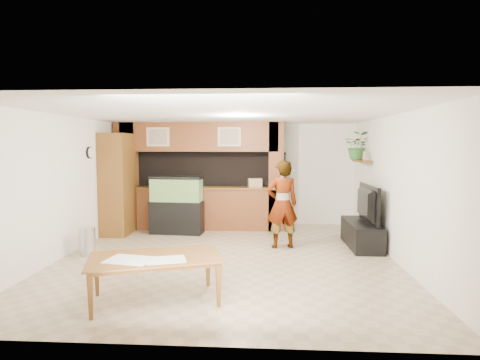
# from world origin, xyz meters

# --- Properties ---
(floor) EXTENTS (6.50, 6.50, 0.00)m
(floor) POSITION_xyz_m (0.00, 0.00, 0.00)
(floor) COLOR tan
(floor) RESTS_ON ground
(ceiling) EXTENTS (6.50, 6.50, 0.00)m
(ceiling) POSITION_xyz_m (0.00, 0.00, 2.60)
(ceiling) COLOR white
(ceiling) RESTS_ON wall_back
(wall_back) EXTENTS (6.00, 0.00, 6.00)m
(wall_back) POSITION_xyz_m (0.00, 3.25, 1.30)
(wall_back) COLOR white
(wall_back) RESTS_ON floor
(wall_left) EXTENTS (0.00, 6.50, 6.50)m
(wall_left) POSITION_xyz_m (-3.00, 0.00, 1.30)
(wall_left) COLOR white
(wall_left) RESTS_ON floor
(wall_right) EXTENTS (0.00, 6.50, 6.50)m
(wall_right) POSITION_xyz_m (3.00, 0.00, 1.30)
(wall_right) COLOR white
(wall_right) RESTS_ON floor
(partition) EXTENTS (4.20, 0.99, 2.60)m
(partition) POSITION_xyz_m (-0.95, 2.64, 1.31)
(partition) COLOR brown
(partition) RESTS_ON floor
(wall_clock) EXTENTS (0.05, 0.25, 0.25)m
(wall_clock) POSITION_xyz_m (-2.97, 1.00, 1.90)
(wall_clock) COLOR black
(wall_clock) RESTS_ON wall_left
(wall_shelf) EXTENTS (0.25, 0.90, 0.04)m
(wall_shelf) POSITION_xyz_m (2.85, 1.95, 1.70)
(wall_shelf) COLOR brown
(wall_shelf) RESTS_ON wall_right
(pantry_cabinet) EXTENTS (0.58, 0.95, 2.32)m
(pantry_cabinet) POSITION_xyz_m (-2.70, 1.85, 1.16)
(pantry_cabinet) COLOR brown
(pantry_cabinet) RESTS_ON floor
(trash_can) EXTENTS (0.29, 0.29, 0.53)m
(trash_can) POSITION_xyz_m (-2.61, -0.02, 0.26)
(trash_can) COLOR #B2B2B7
(trash_can) RESTS_ON floor
(aquarium) EXTENTS (1.21, 0.45, 1.34)m
(aquarium) POSITION_xyz_m (-1.36, 1.95, 0.66)
(aquarium) COLOR black
(aquarium) RESTS_ON floor
(tv_stand) EXTENTS (0.55, 1.51, 0.50)m
(tv_stand) POSITION_xyz_m (2.65, 0.98, 0.25)
(tv_stand) COLOR black
(tv_stand) RESTS_ON floor
(television) EXTENTS (0.19, 1.32, 0.76)m
(television) POSITION_xyz_m (2.65, 0.98, 0.88)
(television) COLOR black
(television) RESTS_ON tv_stand
(photo_frame) EXTENTS (0.04, 0.15, 0.20)m
(photo_frame) POSITION_xyz_m (2.85, 1.75, 1.82)
(photo_frame) COLOR tan
(photo_frame) RESTS_ON wall_shelf
(potted_plant) EXTENTS (0.72, 0.68, 0.64)m
(potted_plant) POSITION_xyz_m (2.82, 2.27, 2.04)
(potted_plant) COLOR #2E6829
(potted_plant) RESTS_ON wall_shelf
(person) EXTENTS (0.72, 0.56, 1.76)m
(person) POSITION_xyz_m (1.03, 0.80, 0.88)
(person) COLOR tan
(person) RESTS_ON floor
(microphone) EXTENTS (0.03, 0.10, 0.15)m
(microphone) POSITION_xyz_m (1.08, 0.64, 1.80)
(microphone) COLOR black
(microphone) RESTS_ON person
(dining_table) EXTENTS (1.91, 1.43, 0.60)m
(dining_table) POSITION_xyz_m (-0.74, -2.13, 0.30)
(dining_table) COLOR brown
(dining_table) RESTS_ON floor
(newspaper_a) EXTENTS (0.57, 0.48, 0.01)m
(newspaper_a) POSITION_xyz_m (-0.56, -2.24, 0.60)
(newspaper_a) COLOR silver
(newspaper_a) RESTS_ON dining_table
(newspaper_b) EXTENTS (0.63, 0.50, 0.01)m
(newspaper_b) POSITION_xyz_m (-1.03, -2.27, 0.60)
(newspaper_b) COLOR silver
(newspaper_b) RESTS_ON dining_table
(counter_box) EXTENTS (0.35, 0.26, 0.21)m
(counter_box) POSITION_xyz_m (0.45, 2.45, 1.15)
(counter_box) COLOR #A97C5C
(counter_box) RESTS_ON partition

